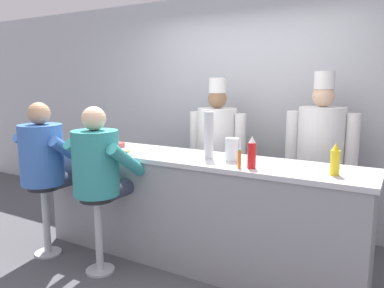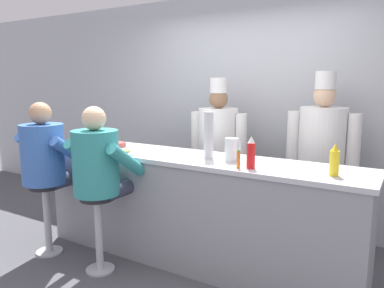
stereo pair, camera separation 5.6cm
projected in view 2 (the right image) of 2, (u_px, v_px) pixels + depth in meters
ground_plane at (173, 274)px, 3.31m from camera, size 20.00×20.00×0.00m
wall_back at (247, 110)px, 4.43m from camera, size 10.00×0.06×2.70m
diner_counter at (192, 209)px, 3.50m from camera, size 3.13×0.65×1.01m
ketchup_bottle_red at (251, 153)px, 2.92m from camera, size 0.07×0.07×0.26m
mustard_bottle_yellow at (334, 161)px, 2.69m from camera, size 0.07×0.07×0.24m
hot_sauce_bottle_orange at (238, 159)px, 2.93m from camera, size 0.03×0.03×0.15m
water_pitcher_clear at (232, 150)px, 3.19m from camera, size 0.14×0.12×0.20m
breakfast_plate at (125, 152)px, 3.54m from camera, size 0.27×0.27×0.05m
cereal_bowl at (119, 145)px, 3.90m from camera, size 0.14×0.14×0.05m
coffee_mug_blue at (105, 144)px, 3.85m from camera, size 0.13×0.08×0.08m
cup_stack_steel at (209, 135)px, 3.28m from camera, size 0.09×0.09×0.41m
diner_seated_blue at (46, 158)px, 3.60m from camera, size 0.61×0.61×1.50m
diner_seated_teal at (99, 167)px, 3.25m from camera, size 0.60×0.59×1.48m
cook_in_whites_near at (218, 149)px, 4.16m from camera, size 0.67×0.43×1.73m
cook_in_whites_far at (321, 154)px, 3.67m from camera, size 0.70×0.45×1.78m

